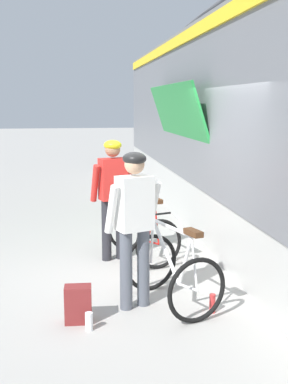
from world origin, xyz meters
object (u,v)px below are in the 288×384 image
Objects in this scene: cyclist_far_in_red at (113,189)px; bicycle_far_red at (143,232)px; bicycle_near_white at (173,272)px; cyclist_near_in_white at (135,216)px; water_bottle_by_the_backpack at (89,321)px; backpack_on_platform at (78,304)px; water_bottle_near_the_bikes at (212,303)px.

bicycle_far_red is at bearing -5.65° from cyclist_far_in_red.
cyclist_far_in_red is 1.96m from bicycle_near_white.
cyclist_near_in_white reaches higher than water_bottle_by_the_backpack.
backpack_on_platform is (-0.99, -2.02, -0.20)m from bicycle_far_red.
cyclist_near_in_white is 1.22m from water_bottle_by_the_backpack.
water_bottle_near_the_bikes is at bearing 9.57° from water_bottle_by_the_backpack.
bicycle_near_white is 1.01× the size of bicycle_far_red.
bicycle_far_red is 2.26m from backpack_on_platform.
bicycle_far_red reaches higher than water_bottle_by_the_backpack.
water_bottle_by_the_backpack is at bearing -170.43° from water_bottle_near_the_bikes.
cyclist_far_in_red reaches higher than bicycle_near_white.
bicycle_far_red is at bearing 103.36° from water_bottle_near_the_bikes.
water_bottle_by_the_backpack is (-0.45, -2.27, -0.96)m from cyclist_far_in_red.
backpack_on_platform is 1.47m from water_bottle_near_the_bikes.
bicycle_far_red is (0.35, 1.71, -0.65)m from cyclist_near_in_white.
bicycle_far_red is 6.49× the size of water_bottle_by_the_backpack.
water_bottle_by_the_backpack is (-0.89, -2.23, -0.31)m from bicycle_far_red.
bicycle_far_red is 3.08× the size of backpack_on_platform.
bicycle_near_white is 3.10× the size of backpack_on_platform.
bicycle_far_red reaches higher than water_bottle_near_the_bikes.
bicycle_far_red is 5.80× the size of water_bottle_near_the_bikes.
backpack_on_platform is at bearing -116.05° from bicycle_far_red.
water_bottle_by_the_backpack is (-1.36, -0.23, -0.01)m from water_bottle_near_the_bikes.
water_bottle_by_the_backpack is at bearing -60.05° from backpack_on_platform.
bicycle_near_white and bicycle_far_red have the same top height.
water_bottle_by_the_backpack is (-0.97, -0.49, -0.31)m from bicycle_near_white.
backpack_on_platform is at bearing -165.01° from bicycle_near_white.
backpack_on_platform is (-1.07, -0.29, -0.20)m from bicycle_near_white.
cyclist_far_in_red is (-0.08, 1.76, 0.00)m from cyclist_near_in_white.
backpack_on_platform is at bearing -179.05° from water_bottle_near_the_bikes.
bicycle_near_white is 1.74m from bicycle_far_red.
water_bottle_by_the_backpack is (0.10, -0.21, -0.11)m from backpack_on_platform.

